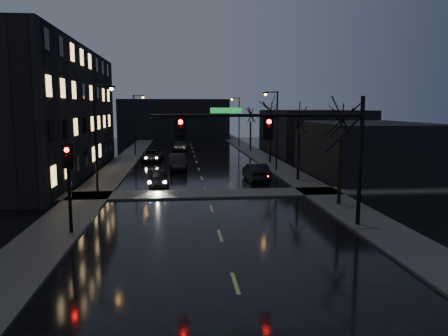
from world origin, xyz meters
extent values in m
plane|color=black|center=(0.00, 0.00, 0.00)|extent=(160.00, 160.00, 0.00)
cube|color=#2D2D2B|center=(-8.50, 35.00, 0.06)|extent=(3.00, 140.00, 0.12)
cube|color=#2D2D2B|center=(8.50, 35.00, 0.06)|extent=(3.00, 140.00, 0.12)
cube|color=#2D2D2B|center=(0.00, 18.50, 0.06)|extent=(40.00, 3.00, 0.12)
cube|color=black|center=(-16.50, 30.00, 6.00)|extent=(12.00, 30.00, 12.00)
cube|color=black|center=(15.50, 26.00, 2.50)|extent=(10.00, 14.00, 5.00)
cube|color=black|center=(17.00, 48.00, 3.00)|extent=(12.00, 18.00, 6.00)
cube|color=black|center=(-3.00, 78.00, 4.00)|extent=(22.00, 10.00, 8.00)
cylinder|color=black|center=(7.60, 9.00, 3.50)|extent=(0.22, 0.22, 7.00)
cylinder|color=black|center=(2.10, 9.00, 6.00)|extent=(11.00, 0.16, 0.16)
cylinder|color=black|center=(6.60, 9.00, 5.00)|extent=(2.05, 0.10, 2.05)
cube|color=#0C591E|center=(0.40, 9.00, 6.25)|extent=(1.60, 0.04, 0.28)
cube|color=black|center=(-1.90, 9.00, 5.35)|extent=(0.35, 0.28, 1.05)
sphere|color=#FF0705|center=(-1.90, 8.84, 5.68)|extent=(0.22, 0.22, 0.22)
cube|color=black|center=(2.60, 9.00, 5.35)|extent=(0.35, 0.28, 1.05)
sphere|color=#FF0705|center=(2.60, 8.84, 5.68)|extent=(0.22, 0.22, 0.22)
cylinder|color=black|center=(-7.50, 9.00, 2.20)|extent=(0.18, 0.18, 4.40)
cube|color=black|center=(-7.50, 9.00, 4.00)|extent=(0.35, 0.28, 1.05)
sphere|color=#FF0705|center=(-7.50, 8.84, 4.33)|extent=(0.22, 0.22, 0.22)
cylinder|color=black|center=(8.40, 14.00, 2.20)|extent=(0.24, 0.24, 4.40)
cylinder|color=black|center=(8.40, 24.00, 2.06)|extent=(0.24, 0.24, 4.12)
cylinder|color=black|center=(8.40, 36.00, 2.34)|extent=(0.24, 0.24, 4.68)
cylinder|color=black|center=(8.40, 50.00, 2.15)|extent=(0.24, 0.24, 4.29)
cylinder|color=black|center=(-7.80, 18.00, 4.00)|extent=(0.16, 0.16, 8.00)
cylinder|color=black|center=(-7.20, 18.00, 7.90)|extent=(1.20, 0.10, 0.10)
cube|color=black|center=(-6.60, 18.00, 7.80)|extent=(0.50, 0.25, 0.15)
sphere|color=orange|center=(-6.60, 18.00, 7.70)|extent=(0.28, 0.28, 0.28)
cylinder|color=black|center=(-7.80, 45.00, 4.00)|extent=(0.16, 0.16, 8.00)
cylinder|color=black|center=(-7.20, 45.00, 7.90)|extent=(1.20, 0.10, 0.10)
cube|color=black|center=(-6.60, 45.00, 7.80)|extent=(0.50, 0.25, 0.15)
sphere|color=orange|center=(-6.60, 45.00, 7.70)|extent=(0.28, 0.28, 0.28)
cylinder|color=black|center=(7.80, 30.00, 4.00)|extent=(0.16, 0.16, 8.00)
cylinder|color=black|center=(7.20, 30.00, 7.90)|extent=(1.20, 0.10, 0.10)
cube|color=black|center=(6.60, 30.00, 7.80)|extent=(0.50, 0.25, 0.15)
sphere|color=orange|center=(6.60, 30.00, 7.70)|extent=(0.28, 0.28, 0.28)
cylinder|color=black|center=(7.80, 58.00, 4.00)|extent=(0.16, 0.16, 8.00)
cylinder|color=black|center=(7.20, 58.00, 7.90)|extent=(1.20, 0.10, 0.10)
cube|color=black|center=(6.60, 58.00, 7.80)|extent=(0.50, 0.25, 0.15)
sphere|color=orange|center=(6.60, 58.00, 7.70)|extent=(0.28, 0.28, 0.28)
imported|color=black|center=(-3.73, 22.69, 0.68)|extent=(1.89, 4.12, 1.37)
imported|color=black|center=(-2.18, 31.66, 0.82)|extent=(1.94, 5.06, 1.65)
imported|color=black|center=(-5.20, 39.13, 0.68)|extent=(2.52, 5.04, 1.37)
imported|color=black|center=(-1.92, 52.73, 0.77)|extent=(2.53, 5.45, 1.54)
imported|color=black|center=(4.68, 24.15, 0.78)|extent=(1.86, 4.79, 1.56)
camera|label=1|loc=(-1.97, -13.17, 6.41)|focal=35.00mm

